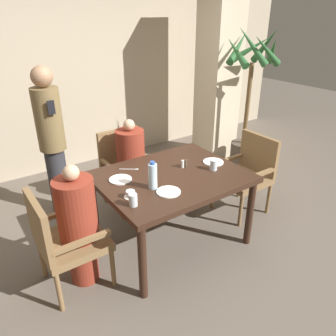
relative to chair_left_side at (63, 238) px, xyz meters
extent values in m
plane|color=#60564C|center=(1.07, 0.00, -0.49)|extent=(16.00, 16.00, 0.00)
cube|color=tan|center=(1.07, 2.39, 0.91)|extent=(8.00, 0.06, 2.80)
cube|color=beige|center=(2.91, 1.40, 0.86)|extent=(0.50, 0.50, 2.70)
cube|color=#331E14|center=(1.07, 0.00, 0.24)|extent=(1.34, 1.07, 0.05)
cylinder|color=#331E14|center=(0.46, -0.47, -0.14)|extent=(0.07, 0.07, 0.71)
cylinder|color=#331E14|center=(1.68, -0.47, -0.14)|extent=(0.07, 0.07, 0.71)
cylinder|color=#331E14|center=(0.46, 0.47, -0.14)|extent=(0.07, 0.07, 0.71)
cylinder|color=#331E14|center=(1.68, 0.47, -0.14)|extent=(0.07, 0.07, 0.71)
cube|color=brown|center=(0.08, 0.00, -0.08)|extent=(0.52, 0.52, 0.07)
cube|color=brown|center=(-0.16, 0.00, 0.18)|extent=(0.05, 0.52, 0.44)
cube|color=brown|center=(0.08, 0.24, 0.08)|extent=(0.46, 0.04, 0.04)
cube|color=brown|center=(0.08, -0.24, 0.08)|extent=(0.46, 0.04, 0.04)
cylinder|color=brown|center=(0.31, 0.23, -0.30)|extent=(0.04, 0.04, 0.38)
cylinder|color=brown|center=(0.31, -0.23, -0.30)|extent=(0.04, 0.04, 0.38)
cylinder|color=brown|center=(-0.15, 0.23, -0.30)|extent=(0.04, 0.04, 0.38)
cylinder|color=brown|center=(-0.15, -0.23, -0.30)|extent=(0.04, 0.04, 0.38)
cylinder|color=maroon|center=(0.14, 0.00, -0.27)|extent=(0.24, 0.24, 0.45)
cylinder|color=maroon|center=(0.14, 0.00, 0.22)|extent=(0.32, 0.32, 0.53)
sphere|color=tan|center=(0.14, 0.00, 0.55)|extent=(0.13, 0.13, 0.13)
cube|color=brown|center=(1.07, 0.85, -0.08)|extent=(0.52, 0.52, 0.07)
cube|color=brown|center=(1.07, 1.09, 0.18)|extent=(0.52, 0.05, 0.44)
cube|color=brown|center=(1.31, 0.85, 0.08)|extent=(0.04, 0.46, 0.04)
cube|color=brown|center=(0.83, 0.85, 0.08)|extent=(0.04, 0.46, 0.04)
cylinder|color=brown|center=(1.30, 0.62, -0.30)|extent=(0.04, 0.04, 0.38)
cylinder|color=brown|center=(0.84, 0.62, -0.30)|extent=(0.04, 0.04, 0.38)
cylinder|color=brown|center=(1.30, 1.08, -0.30)|extent=(0.04, 0.04, 0.38)
cylinder|color=brown|center=(0.84, 1.08, -0.30)|extent=(0.04, 0.04, 0.38)
cylinder|color=maroon|center=(1.07, 0.79, -0.27)|extent=(0.24, 0.24, 0.45)
cylinder|color=maroon|center=(1.07, 0.79, 0.22)|extent=(0.32, 0.32, 0.51)
sphere|color=tan|center=(1.07, 0.79, 0.54)|extent=(0.13, 0.13, 0.13)
cube|color=brown|center=(2.06, 0.00, -0.08)|extent=(0.52, 0.52, 0.07)
cube|color=brown|center=(2.30, 0.00, 0.18)|extent=(0.05, 0.52, 0.44)
cube|color=brown|center=(2.06, -0.24, 0.08)|extent=(0.46, 0.04, 0.04)
cube|color=brown|center=(2.06, 0.24, 0.08)|extent=(0.46, 0.04, 0.04)
cylinder|color=brown|center=(1.83, -0.23, -0.30)|extent=(0.04, 0.04, 0.38)
cylinder|color=brown|center=(1.83, 0.23, -0.30)|extent=(0.04, 0.04, 0.38)
cylinder|color=brown|center=(2.29, -0.23, -0.30)|extent=(0.04, 0.04, 0.38)
cylinder|color=brown|center=(2.29, 0.23, -0.30)|extent=(0.04, 0.04, 0.38)
cylinder|color=#2D2D33|center=(0.34, 1.20, -0.10)|extent=(0.22, 0.22, 0.78)
cylinder|color=brown|center=(0.34, 1.20, 0.62)|extent=(0.28, 0.28, 0.67)
sphere|color=#997051|center=(0.34, 1.20, 1.06)|extent=(0.22, 0.22, 0.22)
cube|color=black|center=(0.34, 1.03, 0.79)|extent=(0.07, 0.01, 0.14)
cylinder|color=#4C4238|center=(2.95, 0.82, -0.30)|extent=(0.36, 0.36, 0.40)
cylinder|color=brown|center=(2.95, 0.82, 0.47)|extent=(0.06, 0.06, 1.13)
cone|color=#285B2D|center=(3.14, 0.79, 1.24)|extent=(0.16, 0.47, 0.49)
cone|color=#285B2D|center=(3.11, 1.00, 1.18)|extent=(0.47, 0.42, 0.39)
cone|color=#285B2D|center=(2.88, 1.03, 1.21)|extent=(0.51, 0.26, 0.44)
cone|color=#285B2D|center=(2.72, 0.88, 1.18)|extent=(0.24, 0.55, 0.37)
cone|color=#285B2D|center=(2.81, 0.71, 1.25)|extent=(0.34, 0.41, 0.50)
cone|color=#285B2D|center=(2.95, 0.60, 1.21)|extent=(0.51, 0.12, 0.43)
cone|color=#285B2D|center=(3.12, 0.65, 1.19)|extent=(0.45, 0.44, 0.39)
cylinder|color=white|center=(1.58, -0.02, 0.27)|extent=(0.21, 0.21, 0.01)
cylinder|color=white|center=(0.86, -0.26, 0.27)|extent=(0.21, 0.21, 0.01)
cylinder|color=white|center=(0.63, 0.18, 0.27)|extent=(0.21, 0.21, 0.01)
cylinder|color=white|center=(0.56, -0.14, 0.26)|extent=(0.11, 0.11, 0.01)
cylinder|color=white|center=(0.56, -0.14, 0.30)|extent=(0.08, 0.08, 0.05)
cylinder|color=silver|center=(0.79, -0.12, 0.37)|extent=(0.08, 0.08, 0.23)
cylinder|color=#3359B2|center=(0.79, -0.12, 0.50)|extent=(0.04, 0.04, 0.03)
cylinder|color=silver|center=(0.51, -0.27, 0.31)|extent=(0.07, 0.07, 0.10)
cylinder|color=silver|center=(1.47, -0.14, 0.31)|extent=(0.07, 0.07, 0.10)
cylinder|color=white|center=(1.25, 0.07, 0.30)|extent=(0.03, 0.03, 0.08)
cylinder|color=#4C3D2D|center=(1.29, 0.07, 0.30)|extent=(0.03, 0.03, 0.07)
cube|color=silver|center=(0.79, 0.34, 0.26)|extent=(0.14, 0.11, 0.00)
cube|color=silver|center=(0.86, 0.29, 0.26)|extent=(0.04, 0.04, 0.00)
camera|label=1|loc=(-0.52, -2.23, 1.65)|focal=35.00mm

